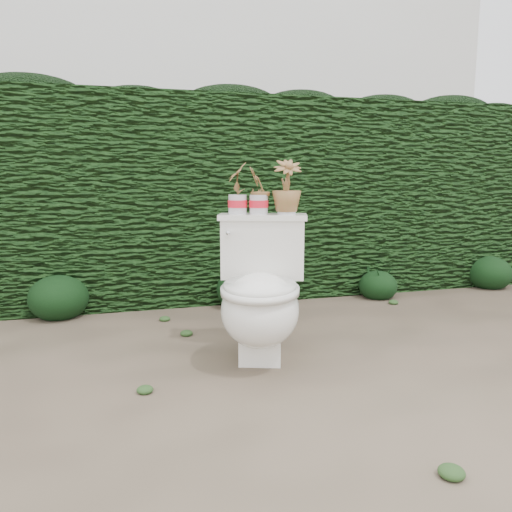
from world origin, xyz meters
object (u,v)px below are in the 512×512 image
object	(u,v)px
potted_plant_center	(259,192)
potted_plant_left	(237,190)
toilet	(261,296)
potted_plant_right	(287,188)

from	to	relation	value
potted_plant_center	potted_plant_left	bearing A→B (deg)	-58.78
toilet	potted_plant_right	bearing A→B (deg)	60.47
potted_plant_left	toilet	bearing A→B (deg)	23.23
toilet	potted_plant_right	world-z (taller)	potted_plant_right
potted_plant_left	potted_plant_right	world-z (taller)	potted_plant_right
potted_plant_right	toilet	bearing A→B (deg)	-129.63
toilet	potted_plant_center	bearing A→B (deg)	95.48
potted_plant_left	potted_plant_right	xyz separation A→B (m)	(0.26, -0.09, 0.01)
toilet	potted_plant_left	bearing A→B (deg)	120.97
toilet	potted_plant_right	xyz separation A→B (m)	(0.21, 0.18, 0.57)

